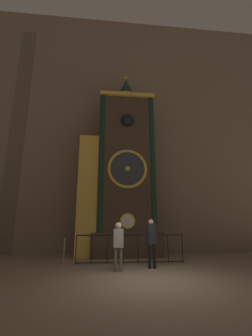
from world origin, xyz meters
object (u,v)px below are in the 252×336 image
(clock_tower, at_px, (120,173))
(visitor_near, at_px, (118,241))
(stanchion_post, at_px, (64,255))
(visitor_far, at_px, (151,239))

(clock_tower, bearing_deg, visitor_near, -95.38)
(visitor_near, bearing_deg, clock_tower, 83.90)
(stanchion_post, bearing_deg, clock_tower, 38.55)
(visitor_near, xyz_separation_m, stanchion_post, (-2.09, 1.73, -0.65))
(clock_tower, xyz_separation_m, visitor_far, (0.92, -3.22, -3.23))
(visitor_far, bearing_deg, clock_tower, 88.27)
(clock_tower, height_order, visitor_near, clock_tower)
(visitor_near, height_order, stanchion_post, visitor_near)
(visitor_near, height_order, visitor_far, visitor_far)
(clock_tower, distance_m, visitor_near, 4.93)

